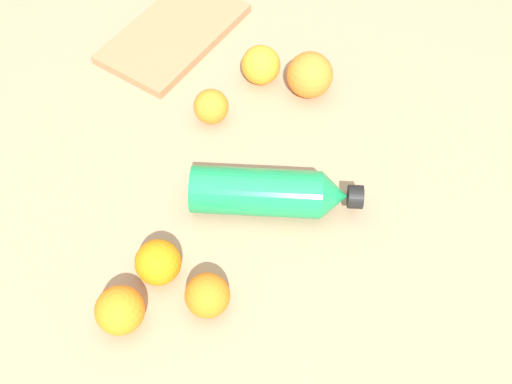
{
  "coord_description": "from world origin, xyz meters",
  "views": [
    {
      "loc": [
        -0.5,
        -0.11,
        0.85
      ],
      "look_at": [
        0.03,
        0.04,
        0.04
      ],
      "focal_mm": 43.67,
      "sensor_mm": 36.0,
      "label": 1
    }
  ],
  "objects_px": {
    "orange_1": "(158,262)",
    "orange_3": "(310,75)",
    "orange_4": "(120,310)",
    "orange_5": "(211,107)",
    "orange_2": "(207,295)",
    "orange_0": "(261,65)",
    "water_bottle": "(271,193)",
    "cutting_board": "(174,33)"
  },
  "relations": [
    {
      "from": "orange_1",
      "to": "orange_4",
      "type": "xyz_separation_m",
      "value": [
        -0.09,
        0.02,
        0.0
      ]
    },
    {
      "from": "orange_5",
      "to": "orange_4",
      "type": "bearing_deg",
      "value": 179.34
    },
    {
      "from": "water_bottle",
      "to": "orange_2",
      "type": "bearing_deg",
      "value": -114.85
    },
    {
      "from": "water_bottle",
      "to": "cutting_board",
      "type": "distance_m",
      "value": 0.44
    },
    {
      "from": "water_bottle",
      "to": "orange_5",
      "type": "xyz_separation_m",
      "value": [
        0.15,
        0.15,
        -0.01
      ]
    },
    {
      "from": "orange_4",
      "to": "orange_5",
      "type": "bearing_deg",
      "value": -0.66
    },
    {
      "from": "orange_2",
      "to": "orange_5",
      "type": "bearing_deg",
      "value": 17.01
    },
    {
      "from": "orange_3",
      "to": "orange_1",
      "type": "bearing_deg",
      "value": 162.82
    },
    {
      "from": "orange_0",
      "to": "orange_2",
      "type": "distance_m",
      "value": 0.47
    },
    {
      "from": "orange_0",
      "to": "orange_5",
      "type": "height_order",
      "value": "orange_0"
    },
    {
      "from": "orange_3",
      "to": "orange_0",
      "type": "bearing_deg",
      "value": 85.91
    },
    {
      "from": "orange_0",
      "to": "orange_5",
      "type": "distance_m",
      "value": 0.13
    },
    {
      "from": "orange_3",
      "to": "orange_5",
      "type": "relative_size",
      "value": 1.35
    },
    {
      "from": "orange_1",
      "to": "orange_3",
      "type": "xyz_separation_m",
      "value": [
        0.43,
        -0.13,
        0.01
      ]
    },
    {
      "from": "orange_1",
      "to": "orange_3",
      "type": "relative_size",
      "value": 0.82
    },
    {
      "from": "water_bottle",
      "to": "orange_4",
      "type": "bearing_deg",
      "value": -134.0
    },
    {
      "from": "orange_0",
      "to": "orange_1",
      "type": "relative_size",
      "value": 1.05
    },
    {
      "from": "orange_1",
      "to": "orange_4",
      "type": "height_order",
      "value": "orange_4"
    },
    {
      "from": "orange_3",
      "to": "orange_4",
      "type": "bearing_deg",
      "value": 163.01
    },
    {
      "from": "orange_3",
      "to": "orange_4",
      "type": "height_order",
      "value": "orange_3"
    },
    {
      "from": "water_bottle",
      "to": "cutting_board",
      "type": "height_order",
      "value": "water_bottle"
    },
    {
      "from": "orange_2",
      "to": "orange_3",
      "type": "distance_m",
      "value": 0.46
    },
    {
      "from": "orange_5",
      "to": "cutting_board",
      "type": "distance_m",
      "value": 0.23
    },
    {
      "from": "orange_3",
      "to": "cutting_board",
      "type": "xyz_separation_m",
      "value": [
        0.07,
        0.29,
        -0.03
      ]
    },
    {
      "from": "orange_2",
      "to": "orange_4",
      "type": "bearing_deg",
      "value": 116.59
    },
    {
      "from": "water_bottle",
      "to": "orange_0",
      "type": "xyz_separation_m",
      "value": [
        0.27,
        0.09,
        -0.0
      ]
    },
    {
      "from": "orange_5",
      "to": "cutting_board",
      "type": "xyz_separation_m",
      "value": [
        0.18,
        0.14,
        -0.02
      ]
    },
    {
      "from": "orange_1",
      "to": "orange_3",
      "type": "bearing_deg",
      "value": -17.18
    },
    {
      "from": "water_bottle",
      "to": "cutting_board",
      "type": "xyz_separation_m",
      "value": [
        0.34,
        0.29,
        -0.03
      ]
    },
    {
      "from": "orange_0",
      "to": "orange_3",
      "type": "distance_m",
      "value": 0.09
    },
    {
      "from": "orange_1",
      "to": "orange_2",
      "type": "relative_size",
      "value": 1.05
    },
    {
      "from": "orange_2",
      "to": "orange_5",
      "type": "distance_m",
      "value": 0.36
    },
    {
      "from": "orange_0",
      "to": "orange_1",
      "type": "xyz_separation_m",
      "value": [
        -0.43,
        0.04,
        -0.0
      ]
    },
    {
      "from": "orange_1",
      "to": "orange_4",
      "type": "distance_m",
      "value": 0.09
    },
    {
      "from": "cutting_board",
      "to": "orange_3",
      "type": "bearing_deg",
      "value": -85.92
    },
    {
      "from": "water_bottle",
      "to": "orange_0",
      "type": "height_order",
      "value": "water_bottle"
    },
    {
      "from": "water_bottle",
      "to": "orange_3",
      "type": "xyz_separation_m",
      "value": [
        0.26,
        -0.0,
        0.0
      ]
    },
    {
      "from": "water_bottle",
      "to": "orange_4",
      "type": "distance_m",
      "value": 0.29
    },
    {
      "from": "orange_5",
      "to": "cutting_board",
      "type": "bearing_deg",
      "value": 36.68
    },
    {
      "from": "orange_1",
      "to": "orange_5",
      "type": "height_order",
      "value": "orange_1"
    },
    {
      "from": "orange_0",
      "to": "orange_5",
      "type": "xyz_separation_m",
      "value": [
        -0.12,
        0.06,
        -0.01
      ]
    },
    {
      "from": "orange_2",
      "to": "orange_5",
      "type": "xyz_separation_m",
      "value": [
        0.35,
        0.11,
        -0.0
      ]
    }
  ]
}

